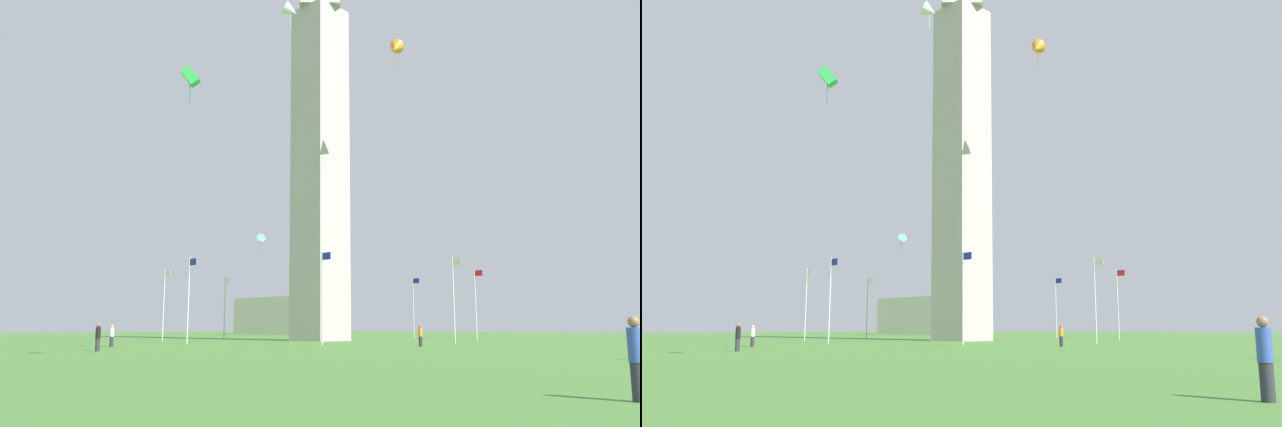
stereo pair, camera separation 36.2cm
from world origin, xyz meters
TOP-DOWN VIEW (x-y plane):
  - ground_plane at (0.00, 0.00)m, footprint 260.00×260.00m
  - obelisk_monument at (0.00, 0.00)m, footprint 4.98×4.98m
  - flagpole_n at (17.83, 0.00)m, footprint 1.12×0.14m
  - flagpole_ne at (12.62, 12.56)m, footprint 1.12×0.14m
  - flagpole_e at (0.06, 17.77)m, footprint 1.12×0.14m
  - flagpole_se at (-12.50, 12.56)m, footprint 1.12×0.14m
  - flagpole_s at (-17.71, 0.00)m, footprint 1.12×0.14m
  - flagpole_sw at (-12.50, -12.56)m, footprint 1.12×0.14m
  - flagpole_w at (0.06, -17.77)m, footprint 1.12×0.14m
  - flagpole_nw at (12.62, -12.56)m, footprint 1.12×0.14m
  - person_black_shirt at (12.20, -32.78)m, footprint 0.32×0.32m
  - person_white_shirt at (4.37, -27.68)m, footprint 0.32×0.32m
  - person_blue_shirt at (46.91, -38.33)m, footprint 0.32×0.32m
  - person_orange_shirt at (21.03, -10.02)m, footprint 0.32×0.32m
  - kite_cyan_delta at (4.64, -12.98)m, footprint 1.26×1.16m
  - kite_green_box at (27.43, -36.64)m, footprint 0.96×0.97m
  - kite_orange_delta at (13.20, -2.16)m, footprint 2.14×2.40m
  - kite_white_delta at (25.84, -28.80)m, footprint 1.32×1.35m
  - distant_building at (-49.48, 41.45)m, footprint 19.67×14.91m

SIDE VIEW (x-z plane):
  - ground_plane at x=0.00m, z-range 0.00..0.00m
  - person_white_shirt at x=4.37m, z-range -0.01..1.68m
  - person_orange_shirt at x=21.03m, z-range -0.01..1.71m
  - person_blue_shirt at x=46.91m, z-range 0.00..1.76m
  - person_black_shirt at x=12.20m, z-range 0.00..1.78m
  - distant_building at x=-49.48m, z-range 0.00..7.59m
  - flagpole_n at x=17.83m, z-range 0.39..8.47m
  - flagpole_ne at x=12.62m, z-range 0.39..8.47m
  - flagpole_e at x=0.06m, z-range 0.39..8.47m
  - flagpole_se at x=-12.50m, z-range 0.39..8.47m
  - flagpole_s at x=-17.71m, z-range 0.39..8.47m
  - flagpole_sw at x=-12.50m, z-range 0.39..8.47m
  - flagpole_w at x=0.06m, z-range 0.39..8.47m
  - flagpole_nw at x=12.62m, z-range 0.39..8.47m
  - kite_cyan_delta at x=4.64m, z-range 8.98..10.68m
  - kite_green_box at x=27.43m, z-range 12.20..14.01m
  - kite_white_delta at x=25.84m, z-range 19.08..20.81m
  - obelisk_monument at x=0.00m, z-range 0.00..45.28m
  - kite_orange_delta at x=13.20m, z-range 28.69..31.79m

